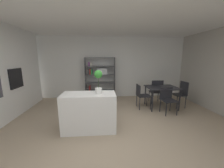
% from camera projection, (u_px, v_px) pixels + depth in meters
% --- Properties ---
extents(ground_plane, '(9.75, 9.75, 0.00)m').
position_uv_depth(ground_plane, '(113.00, 133.00, 3.13)').
color(ground_plane, tan).
extents(ceiling_slab, '(7.08, 6.19, 0.06)m').
position_uv_depth(ceiling_slab, '(113.00, 9.00, 2.60)').
color(ceiling_slab, white).
rests_on(ceiling_slab, ground_plane).
extents(back_partition, '(7.08, 0.06, 2.72)m').
position_uv_depth(back_partition, '(107.00, 68.00, 5.87)').
color(back_partition, silver).
rests_on(back_partition, ground_plane).
extents(built_in_oven, '(0.06, 0.57, 0.59)m').
position_uv_depth(built_in_oven, '(16.00, 78.00, 3.91)').
color(built_in_oven, black).
rests_on(built_in_oven, ground_plane).
extents(kitchen_island, '(1.29, 0.61, 0.93)m').
position_uv_depth(kitchen_island, '(89.00, 112.00, 3.21)').
color(kitchen_island, white).
rests_on(kitchen_island, ground_plane).
extents(potted_plant_on_island, '(0.19, 0.19, 0.56)m').
position_uv_depth(potted_plant_on_island, '(98.00, 80.00, 3.06)').
color(potted_plant_on_island, white).
rests_on(potted_plant_on_island, kitchen_island).
extents(open_bookshelf, '(1.28, 0.36, 1.81)m').
position_uv_depth(open_bookshelf, '(99.00, 77.00, 5.62)').
color(open_bookshelf, '#4C4C51').
rests_on(open_bookshelf, ground_plane).
extents(dining_table, '(1.06, 0.85, 0.77)m').
position_uv_depth(dining_table, '(162.00, 89.00, 4.63)').
color(dining_table, '#232328').
rests_on(dining_table, ground_plane).
extents(dining_chair_island_side, '(0.47, 0.43, 0.86)m').
position_uv_depth(dining_chair_island_side, '(141.00, 94.00, 4.60)').
color(dining_chair_island_side, '#232328').
rests_on(dining_chair_island_side, ground_plane).
extents(dining_chair_near, '(0.47, 0.46, 0.84)m').
position_uv_depth(dining_chair_near, '(168.00, 98.00, 4.22)').
color(dining_chair_near, '#232328').
rests_on(dining_chair_near, ground_plane).
extents(dining_chair_window_side, '(0.43, 0.44, 0.95)m').
position_uv_depth(dining_chair_window_side, '(181.00, 92.00, 4.72)').
color(dining_chair_window_side, '#232328').
rests_on(dining_chair_window_side, ground_plane).
extents(dining_chair_far, '(0.47, 0.43, 0.94)m').
position_uv_depth(dining_chair_far, '(156.00, 90.00, 5.09)').
color(dining_chair_far, '#232328').
rests_on(dining_chair_far, ground_plane).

